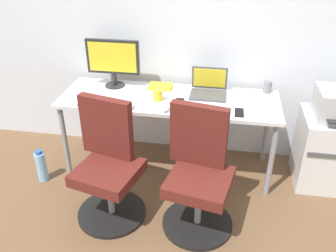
% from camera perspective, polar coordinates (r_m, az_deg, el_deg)
% --- Properties ---
extents(ground_plane, '(5.28, 5.28, 0.00)m').
position_cam_1_polar(ground_plane, '(3.48, 0.14, -6.32)').
color(ground_plane, brown).
extents(back_wall, '(4.40, 0.04, 2.60)m').
position_cam_1_polar(back_wall, '(3.29, 1.34, 16.57)').
color(back_wall, silver).
rests_on(back_wall, ground).
extents(desk, '(1.88, 0.63, 0.72)m').
position_cam_1_polar(desk, '(3.14, 0.15, 3.47)').
color(desk, silver).
rests_on(desk, ground).
extents(office_chair_left, '(0.54, 0.54, 0.94)m').
position_cam_1_polar(office_chair_left, '(2.79, -9.41, -6.36)').
color(office_chair_left, black).
rests_on(office_chair_left, ground).
extents(office_chair_right, '(0.54, 0.54, 0.94)m').
position_cam_1_polar(office_chair_right, '(2.67, 4.86, -7.86)').
color(office_chair_right, black).
rests_on(office_chair_right, ground).
extents(side_cabinet, '(0.52, 0.49, 0.64)m').
position_cam_1_polar(side_cabinet, '(3.42, 24.09, -3.50)').
color(side_cabinet, silver).
rests_on(side_cabinet, ground).
extents(water_bottle_on_floor, '(0.09, 0.09, 0.31)m').
position_cam_1_polar(water_bottle_on_floor, '(3.42, -19.38, -6.01)').
color(water_bottle_on_floor, '#8CBFF2').
rests_on(water_bottle_on_floor, ground).
extents(desktop_monitor, '(0.48, 0.18, 0.43)m').
position_cam_1_polar(desktop_monitor, '(3.29, -8.69, 10.31)').
color(desktop_monitor, '#262626').
rests_on(desktop_monitor, desk).
extents(open_laptop, '(0.31, 0.26, 0.23)m').
position_cam_1_polar(open_laptop, '(3.18, 6.44, 5.98)').
color(open_laptop, '#4C4C51').
rests_on(open_laptop, desk).
extents(keyboard_by_monitor, '(0.34, 0.12, 0.02)m').
position_cam_1_polar(keyboard_by_monitor, '(3.03, -10.77, 3.45)').
color(keyboard_by_monitor, '#2D2D2D').
rests_on(keyboard_by_monitor, desk).
extents(keyboard_by_laptop, '(0.34, 0.12, 0.02)m').
position_cam_1_polar(keyboard_by_laptop, '(2.87, 5.50, 2.25)').
color(keyboard_by_laptop, '#B7B7B7').
rests_on(keyboard_by_laptop, desk).
extents(mouse_by_monitor, '(0.06, 0.10, 0.03)m').
position_cam_1_polar(mouse_by_monitor, '(2.88, -0.38, 2.74)').
color(mouse_by_monitor, '#B7B7B7').
rests_on(mouse_by_monitor, desk).
extents(mouse_by_laptop, '(0.06, 0.10, 0.03)m').
position_cam_1_polar(mouse_by_laptop, '(2.94, -5.86, 3.15)').
color(mouse_by_laptop, '#B7B7B7').
rests_on(mouse_by_laptop, desk).
extents(coffee_mug, '(0.08, 0.08, 0.09)m').
position_cam_1_polar(coffee_mug, '(3.05, -1.60, 4.90)').
color(coffee_mug, yellow).
rests_on(coffee_mug, desk).
extents(pen_cup, '(0.07, 0.07, 0.10)m').
position_cam_1_polar(pen_cup, '(3.31, 15.46, 5.98)').
color(pen_cup, slate).
rests_on(pen_cup, desk).
extents(phone_near_monitor, '(0.07, 0.14, 0.01)m').
position_cam_1_polar(phone_near_monitor, '(3.02, 1.78, 3.80)').
color(phone_near_monitor, black).
rests_on(phone_near_monitor, desk).
extents(phone_near_laptop, '(0.07, 0.14, 0.01)m').
position_cam_1_polar(phone_near_laptop, '(2.91, 11.19, 2.11)').
color(phone_near_laptop, black).
rests_on(phone_near_laptop, desk).
extents(notebook, '(0.21, 0.15, 0.03)m').
position_cam_1_polar(notebook, '(3.30, -1.21, 6.29)').
color(notebook, yellow).
rests_on(notebook, desk).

